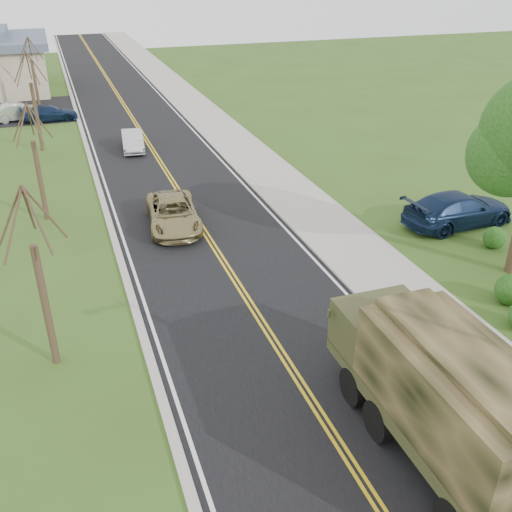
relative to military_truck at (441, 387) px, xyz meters
name	(u,v)px	position (x,y,z in m)	size (l,w,h in m)	color
road	(134,120)	(-2.20, 37.12, -2.08)	(8.00, 120.00, 0.01)	black
curb_right	(184,115)	(1.95, 37.12, -2.02)	(0.30, 120.00, 0.12)	#9E998E
sidewalk_right	(205,114)	(3.70, 37.12, -2.03)	(3.20, 120.00, 0.10)	#9E998E
curb_left	(80,124)	(-6.35, 37.12, -2.03)	(0.30, 120.00, 0.10)	#9E998E
bare_tree_a	(43,292)	(-9.20, 7.12, 0.54)	(1.93, 2.26, 6.08)	#38281C
bare_tree_b	(39,171)	(-9.20, 19.12, 0.39)	(1.83, 2.14, 5.73)	#38281C
bare_tree_c	(35,109)	(-9.20, 31.12, 0.69)	(2.04, 2.39, 6.42)	#38281C
bare_tree_d	(35,79)	(-9.20, 43.12, 0.47)	(1.88, 2.20, 5.91)	#38281C
military_truck	(441,387)	(0.00, 0.00, 0.00)	(2.61, 7.33, 3.64)	black
suv_champagne	(173,213)	(-3.43, 16.11, -1.38)	(2.34, 5.06, 1.41)	#938553
sedan_silver	(133,141)	(-3.40, 29.20, -1.45)	(1.35, 3.88, 1.28)	silver
pickup_navy	(458,209)	(9.57, 11.74, -1.27)	(2.30, 5.65, 1.64)	#10203C
lot_car_silver	(19,112)	(-10.75, 40.14, -1.40)	(1.46, 4.17, 1.38)	silver
lot_car_navy	(49,113)	(-8.46, 39.12, -1.47)	(1.72, 4.22, 1.23)	#101F3C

